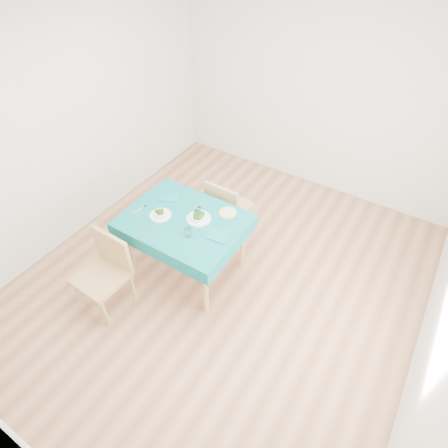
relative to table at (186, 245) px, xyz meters
The scene contains 16 objects.
room_shell 1.07m from the table, 10.50° to the left, with size 4.02×4.52×2.73m.
table is the anchor object (origin of this frame).
chair_near 0.95m from the table, 116.42° to the right, with size 0.46×0.50×1.15m, color tan.
chair_far 0.78m from the table, 82.41° to the left, with size 0.43×0.47×1.08m, color tan.
bowl_near 0.48m from the table, 161.69° to the right, with size 0.22×0.22×0.07m, color white, non-canonical shape.
bowl_far 0.45m from the table, 35.61° to the left, with size 0.25×0.25×0.08m, color white, non-canonical shape.
fork_near 0.63m from the table, 165.95° to the right, with size 0.02×0.16×0.00m, color silver.
knife_near 0.45m from the table, 141.45° to the right, with size 0.02×0.22×0.00m, color silver.
fork_far 0.41m from the table, 80.68° to the left, with size 0.03×0.20×0.00m, color silver.
knife_far 0.60m from the table, 11.12° to the left, with size 0.01×0.18×0.00m, color silver.
napkin_near 0.55m from the table, 150.14° to the left, with size 0.20×0.14×0.01m, color #0D6D6F.
napkin_far 0.58m from the table, ahead, with size 0.21×0.15×0.01m, color #0D6D6F.
tumbler_center 0.44m from the table, 46.32° to the left, with size 0.06×0.06×0.08m, color white.
tumbler_side 0.49m from the table, 41.68° to the right, with size 0.07×0.07×0.09m, color white.
side_plate 0.60m from the table, 45.17° to the left, with size 0.18×0.18×0.01m, color #C6D568.
bread_slice 0.61m from the table, 45.17° to the left, with size 0.09×0.09×0.01m, color beige.
Camera 1 is at (1.42, -2.24, 3.32)m, focal length 30.00 mm.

